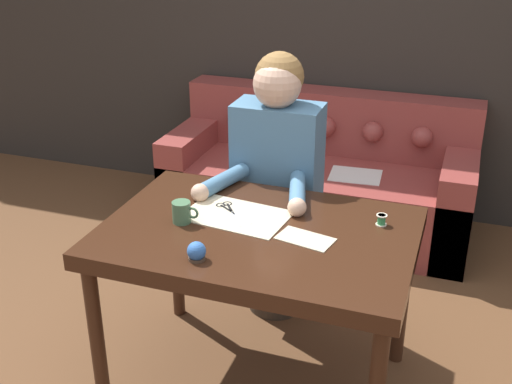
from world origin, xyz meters
TOP-DOWN VIEW (x-y plane):
  - wall_back at (0.00, 2.04)m, footprint 8.00×0.06m
  - dining_table at (0.02, 0.04)m, footprint 1.24×0.85m
  - couch at (-0.11, 1.64)m, footprint 1.92×0.79m
  - person at (-0.09, 0.63)m, footprint 0.52×0.60m
  - pattern_paper_main at (-0.11, 0.13)m, footprint 0.45×0.32m
  - pattern_paper_offcut at (0.22, 0.02)m, footprint 0.24×0.16m
  - scissors at (-0.15, 0.17)m, footprint 0.20×0.20m
  - mug at (-0.29, -0.00)m, footprint 0.11×0.08m
  - thread_spool at (0.48, 0.24)m, footprint 0.04×0.04m
  - pin_cushion at (-0.11, -0.25)m, footprint 0.07×0.07m

SIDE VIEW (x-z plane):
  - couch at x=-0.11m, z-range -0.11..0.73m
  - dining_table at x=0.02m, z-range 0.31..1.08m
  - person at x=-0.09m, z-range 0.03..1.38m
  - pattern_paper_main at x=-0.11m, z-range 0.78..0.78m
  - pattern_paper_offcut at x=0.22m, z-range 0.78..0.78m
  - scissors at x=-0.15m, z-range 0.77..0.78m
  - thread_spool at x=0.48m, z-range 0.78..0.82m
  - pin_cushion at x=-0.11m, z-range 0.77..0.84m
  - mug at x=-0.29m, z-range 0.78..0.87m
  - wall_back at x=0.00m, z-range 0.00..2.60m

